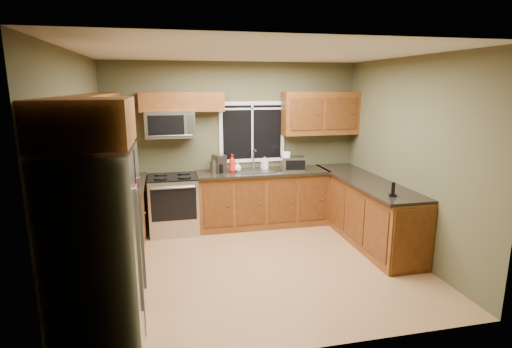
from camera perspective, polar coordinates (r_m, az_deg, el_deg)
name	(u,v)px	position (r m, az deg, el deg)	size (l,w,h in m)	color
floor	(258,264)	(5.43, 0.29, -12.77)	(4.20, 4.20, 0.00)	#9B6E44
ceiling	(258,52)	(4.92, 0.32, 16.97)	(4.20, 4.20, 0.00)	white
back_wall	(235,144)	(6.74, -3.08, 4.26)	(4.20, 4.20, 0.00)	#4F4C30
front_wall	(306,206)	(3.32, 7.19, -4.55)	(4.20, 4.20, 0.00)	#4F4C30
left_wall	(79,172)	(4.99, -23.95, 0.23)	(3.60, 3.60, 0.00)	#4F4C30
right_wall	(408,158)	(5.83, 20.90, 2.13)	(3.60, 3.60, 0.00)	#4F4C30
window	(252,132)	(6.75, -0.55, 6.02)	(1.12, 0.03, 1.02)	white
base_cabinets_left	(117,230)	(5.63, -19.19, -7.59)	(0.60, 2.65, 0.90)	brown
countertop_left	(117,196)	(5.49, -19.28, -2.96)	(0.65, 2.65, 0.04)	black
base_cabinets_back	(262,199)	(6.73, 0.93, -3.60)	(2.17, 0.60, 0.90)	brown
countertop_back	(263,172)	(6.59, 0.99, 0.27)	(2.17, 0.65, 0.04)	black
base_cabinets_peninsula	(365,211)	(6.34, 15.31, -5.07)	(0.60, 2.52, 0.90)	brown
countertop_peninsula	(365,181)	(6.21, 15.32, -0.93)	(0.65, 2.50, 0.04)	black
upper_cabinets_left	(97,123)	(5.35, -21.72, 6.73)	(0.33, 2.65, 0.72)	brown
upper_cabinets_back_left	(182,102)	(6.43, -10.52, 10.11)	(1.30, 0.33, 0.30)	brown
upper_cabinets_back_right	(320,113)	(6.92, 9.17, 8.58)	(1.30, 0.33, 0.72)	brown
upper_cabinet_over_fridge	(85,122)	(3.56, -23.22, 6.86)	(0.72, 0.90, 0.38)	brown
refrigerator	(97,251)	(3.82, -21.73, -10.22)	(0.74, 0.90, 1.80)	#B7B7BC
range	(174,204)	(6.52, -11.67, -4.21)	(0.76, 0.69, 0.94)	#B7B7BC
microwave	(170,124)	(6.42, -12.19, 6.99)	(0.76, 0.41, 0.42)	#B7B7BC
sink	(256,170)	(6.57, -0.02, 0.53)	(0.60, 0.42, 0.36)	slate
toaster_oven	(293,164)	(6.62, 5.30, 1.50)	(0.41, 0.34, 0.23)	#B7B7BC
coffee_maker	(219,164)	(6.48, -5.26, 1.39)	(0.24, 0.28, 0.29)	slate
kettle	(214,166)	(6.46, -6.04, 1.14)	(0.16, 0.16, 0.24)	#B7B7BC
paper_towel_roll	(286,161)	(6.61, 4.32, 1.84)	(0.18, 0.18, 0.35)	white
soap_bottle_a	(232,163)	(6.50, -3.41, 1.56)	(0.11, 0.11, 0.29)	red
soap_bottle_b	(264,163)	(6.73, 1.22, 1.59)	(0.09, 0.09, 0.20)	white
soap_bottle_c	(237,167)	(6.55, -2.67, 1.07)	(0.12, 0.12, 0.16)	white
cordless_phone	(393,192)	(5.36, 18.96, -2.47)	(0.11, 0.11, 0.19)	black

